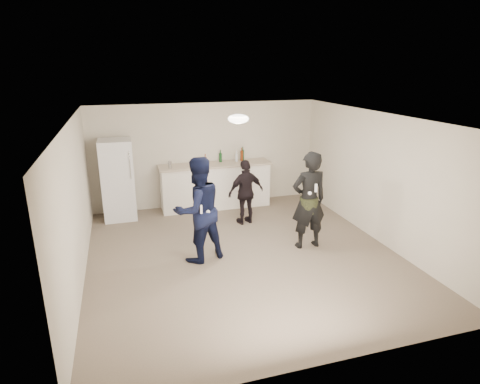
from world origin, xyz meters
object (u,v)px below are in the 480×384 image
object	(u,v)px
counter	(216,187)
woman	(309,200)
man	(198,210)
shaker	(170,165)
spectator	(246,192)
fridge	(118,180)

from	to	relation	value
counter	woman	size ratio (longest dim) A/B	1.40
woman	man	bearing A→B (deg)	-2.37
shaker	spectator	xyz separation A→B (m)	(1.48, -1.07, -0.46)
counter	spectator	size ratio (longest dim) A/B	1.82
man	woman	size ratio (longest dim) A/B	1.01
man	counter	bearing A→B (deg)	-128.18
counter	spectator	xyz separation A→B (m)	(0.39, -1.20, 0.19)
fridge	spectator	distance (m)	2.88
woman	spectator	size ratio (longest dim) A/B	1.31
counter	spectator	bearing A→B (deg)	-71.95
counter	shaker	xyz separation A→B (m)	(-1.09, -0.13, 0.65)
counter	spectator	world-z (taller)	spectator
spectator	man	bearing A→B (deg)	35.62
woman	spectator	bearing A→B (deg)	-63.27
counter	man	bearing A→B (deg)	-109.58
fridge	counter	bearing A→B (deg)	1.78
man	woman	world-z (taller)	man
man	spectator	bearing A→B (deg)	-151.70
fridge	shaker	bearing A→B (deg)	-2.92
fridge	man	bearing A→B (deg)	-62.51
shaker	man	size ratio (longest dim) A/B	0.09
woman	spectator	world-z (taller)	woman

